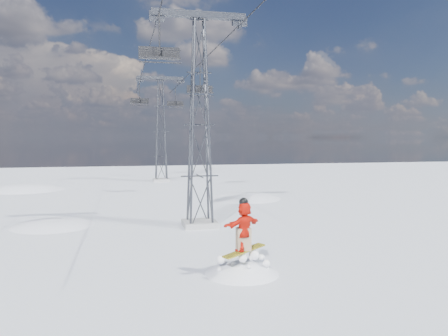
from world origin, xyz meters
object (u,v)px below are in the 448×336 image
Objects in this scene: lift_tower_near at (199,125)px; lift_chair_near at (160,54)px; lift_tower_far at (161,132)px; snowboarder_jump at (242,318)px.

lift_tower_near is 4.31m from lift_chair_near.
lift_tower_far is 1.70× the size of snowboarder_jump.
lift_chair_near is (-2.26, 6.97, 10.50)m from snowboarder_jump.
lift_tower_far is at bearing 90.00° from lift_tower_near.
lift_tower_near is 4.61× the size of lift_chair_near.
lift_tower_near is at bearing 90.42° from snowboarder_jump.
lift_tower_near is at bearing -90.00° from lift_tower_far.
lift_tower_near reaches higher than lift_chair_near.
lift_chair_near reaches higher than snowboarder_jump.
lift_chair_near is (-2.20, -1.48, 3.40)m from lift_tower_near.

